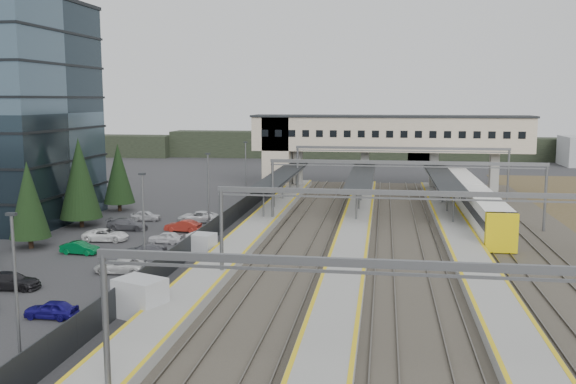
% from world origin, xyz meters
% --- Properties ---
extents(ground, '(220.00, 220.00, 0.00)m').
position_xyz_m(ground, '(0.00, 0.00, 0.00)').
color(ground, '#2B2B2D').
rests_on(ground, ground).
extents(conifer_row, '(4.42, 49.82, 9.50)m').
position_xyz_m(conifer_row, '(-22.00, -3.86, 4.84)').
color(conifer_row, black).
rests_on(conifer_row, ground).
extents(car_park, '(10.55, 44.75, 1.27)m').
position_xyz_m(car_park, '(-13.55, -3.85, 0.59)').
color(car_park, '#9F1F0F').
rests_on(car_park, ground).
extents(lampposts, '(0.50, 53.25, 8.07)m').
position_xyz_m(lampposts, '(-8.00, 1.25, 4.34)').
color(lampposts, slate).
rests_on(lampposts, ground).
extents(fence, '(0.08, 90.00, 2.00)m').
position_xyz_m(fence, '(-6.50, 5.00, 1.00)').
color(fence, '#26282B').
rests_on(fence, ground).
extents(relay_cabin_near, '(3.52, 3.09, 2.44)m').
position_xyz_m(relay_cabin_near, '(-5.11, -16.29, 1.22)').
color(relay_cabin_near, '#A6A9AC').
rests_on(relay_cabin_near, ground).
extents(relay_cabin_far, '(2.48, 2.21, 1.97)m').
position_xyz_m(relay_cabin_far, '(-5.72, -0.47, 0.98)').
color(relay_cabin_far, '#A6A9AC').
rests_on(relay_cabin_far, ground).
extents(rail_corridor, '(34.00, 90.00, 0.92)m').
position_xyz_m(rail_corridor, '(9.34, 5.00, 0.29)').
color(rail_corridor, '#36302A').
rests_on(rail_corridor, ground).
extents(canopies, '(23.10, 30.00, 3.28)m').
position_xyz_m(canopies, '(7.00, 27.00, 3.92)').
color(canopies, black).
rests_on(canopies, ground).
extents(footbridge, '(40.40, 6.40, 11.20)m').
position_xyz_m(footbridge, '(7.70, 42.00, 7.93)').
color(footbridge, '#BCAF95').
rests_on(footbridge, ground).
extents(gantries, '(28.40, 62.28, 7.17)m').
position_xyz_m(gantries, '(12.00, 3.00, 6.00)').
color(gantries, slate).
rests_on(gantries, ground).
extents(train, '(2.76, 38.33, 3.47)m').
position_xyz_m(train, '(20.00, 22.18, 1.98)').
color(train, white).
rests_on(train, ground).
extents(treeline_far, '(170.00, 19.00, 7.00)m').
position_xyz_m(treeline_far, '(23.81, 92.28, 2.95)').
color(treeline_far, black).
rests_on(treeline_far, ground).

